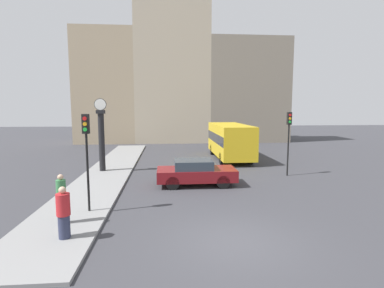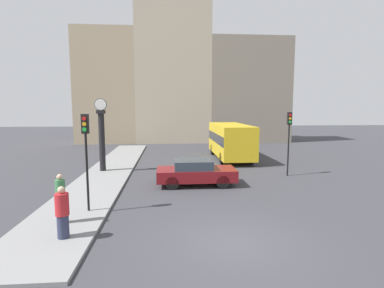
% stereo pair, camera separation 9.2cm
% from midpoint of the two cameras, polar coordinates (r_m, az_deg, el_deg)
% --- Properties ---
extents(ground_plane, '(120.00, 120.00, 0.00)m').
position_cam_midpoint_polar(ground_plane, '(10.00, 7.94, -18.01)').
color(ground_plane, '#38383D').
extents(sidewalk_corner, '(2.90, 25.89, 0.11)m').
position_cam_midpoint_polar(sidewalk_corner, '(20.57, -15.53, -4.96)').
color(sidewalk_corner, gray).
rests_on(sidewalk_corner, ground_plane).
extents(building_row, '(25.60, 5.00, 17.98)m').
position_cam_midpoint_polar(building_row, '(37.51, -2.19, 12.00)').
color(building_row, tan).
rests_on(building_row, ground_plane).
extents(sedan_car, '(4.25, 1.90, 1.40)m').
position_cam_midpoint_polar(sedan_car, '(16.35, 0.54, -5.36)').
color(sedan_car, maroon).
rests_on(sedan_car, ground_plane).
extents(bus_distant, '(2.51, 7.65, 2.84)m').
position_cam_midpoint_polar(bus_distant, '(24.81, 7.12, 0.90)').
color(bus_distant, gold).
rests_on(bus_distant, ground_plane).
extents(traffic_light_near, '(0.26, 0.24, 3.85)m').
position_cam_midpoint_polar(traffic_light_near, '(12.34, -19.66, 0.31)').
color(traffic_light_near, black).
rests_on(traffic_light_near, sidewalk_corner).
extents(traffic_light_far, '(0.26, 0.24, 3.94)m').
position_cam_midpoint_polar(traffic_light_far, '(19.22, 17.83, 2.44)').
color(traffic_light_far, black).
rests_on(traffic_light_far, ground_plane).
extents(street_clock, '(0.76, 0.50, 4.68)m').
position_cam_midpoint_polar(street_clock, '(20.19, -16.99, 1.31)').
color(street_clock, black).
rests_on(street_clock, sidewalk_corner).
extents(pedestrian_red_top, '(0.42, 0.42, 1.66)m').
position_cam_midpoint_polar(pedestrian_red_top, '(10.44, -23.51, -11.95)').
color(pedestrian_red_top, '#2D334C').
rests_on(pedestrian_red_top, sidewalk_corner).
extents(pedestrian_green_hoodie, '(0.33, 0.33, 1.78)m').
position_cam_midpoint_polar(pedestrian_green_hoodie, '(11.70, -23.81, -9.52)').
color(pedestrian_green_hoodie, '#2D334C').
rests_on(pedestrian_green_hoodie, sidewalk_corner).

